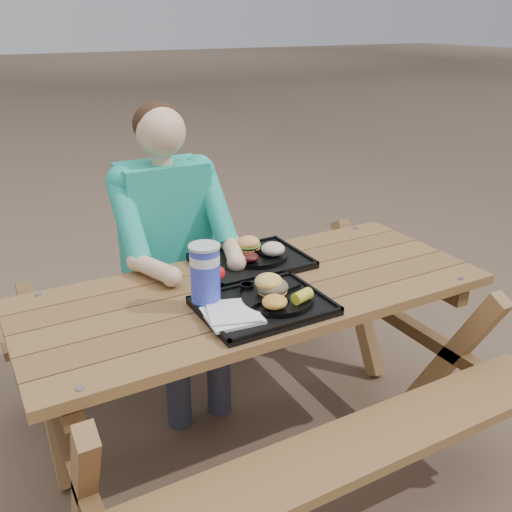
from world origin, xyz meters
TOP-DOWN VIEW (x-y plane):
  - ground at (0.00, 0.00)m, footprint 60.00×60.00m
  - picnic_table at (0.00, 0.00)m, footprint 1.80×1.49m
  - tray_near at (-0.07, -0.17)m, footprint 0.45×0.35m
  - tray_far at (0.09, 0.20)m, footprint 0.45×0.35m
  - plate_near at (-0.01, -0.18)m, footprint 0.26×0.26m
  - plate_far at (0.12, 0.21)m, footprint 0.26×0.26m
  - napkin_stack at (-0.20, -0.20)m, footprint 0.20×0.20m
  - soda_cup at (-0.24, -0.06)m, footprint 0.10×0.10m
  - condiment_bbq at (-0.07, -0.05)m, footprint 0.05×0.05m
  - condiment_mustard at (-0.00, -0.05)m, footprint 0.05×0.05m
  - sandwich at (-0.01, -0.14)m, footprint 0.11×0.11m
  - mac_cheese at (-0.06, -0.24)m, footprint 0.09×0.09m
  - corn_cob at (0.04, -0.25)m, footprint 0.09×0.09m
  - cutlery_far at (-0.09, 0.22)m, footprint 0.08×0.13m
  - burger at (0.11, 0.27)m, footprint 0.10×0.10m
  - baked_beans at (0.06, 0.15)m, footprint 0.08×0.08m
  - potato_salad at (0.17, 0.16)m, footprint 0.10×0.10m
  - diner at (-0.14, 0.58)m, footprint 0.48×0.84m

SIDE VIEW (x-z plane):
  - ground at x=0.00m, z-range 0.00..0.00m
  - picnic_table at x=0.00m, z-range 0.00..0.75m
  - diner at x=-0.14m, z-range 0.00..1.28m
  - tray_near at x=-0.07m, z-range 0.75..0.77m
  - tray_far at x=0.09m, z-range 0.75..0.77m
  - cutlery_far at x=-0.09m, z-range 0.77..0.78m
  - plate_near at x=-0.01m, z-range 0.77..0.79m
  - plate_far at x=0.12m, z-range 0.77..0.79m
  - napkin_stack at x=-0.20m, z-range 0.77..0.79m
  - condiment_mustard at x=0.00m, z-range 0.77..0.80m
  - condiment_bbq at x=-0.07m, z-range 0.77..0.80m
  - baked_beans at x=0.06m, z-range 0.79..0.82m
  - corn_cob at x=0.04m, z-range 0.79..0.83m
  - mac_cheese at x=-0.06m, z-range 0.79..0.83m
  - potato_salad at x=0.17m, z-range 0.79..0.85m
  - burger at x=0.11m, z-range 0.79..0.88m
  - sandwich at x=-0.01m, z-range 0.79..0.90m
  - soda_cup at x=-0.24m, z-range 0.77..0.98m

